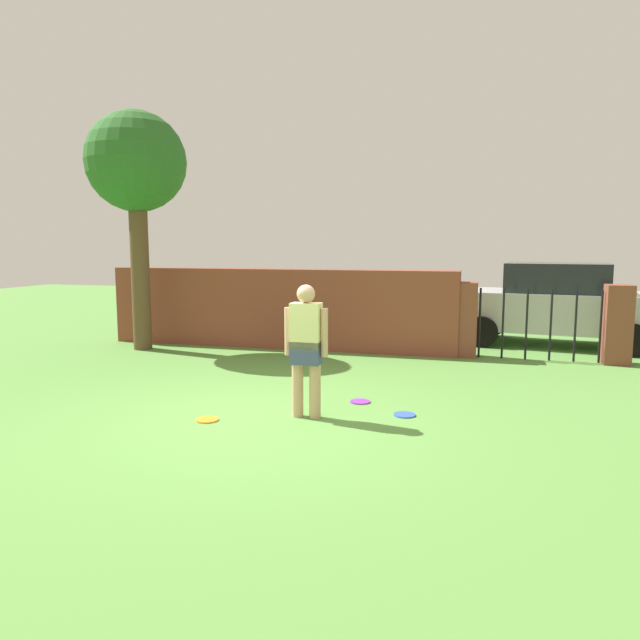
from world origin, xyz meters
TOP-DOWN VIEW (x-y plane):
  - ground_plane at (0.00, 0.00)m, footprint 40.00×40.00m
  - brick_wall at (-1.50, 4.85)m, footprint 7.24×0.50m
  - tree at (-4.07, 3.92)m, footprint 1.94×1.94m
  - person at (0.50, 0.28)m, footprint 0.54×0.23m
  - fence_gate at (3.52, 4.85)m, footprint 3.05×0.44m
  - car at (4.00, 6.67)m, footprint 4.39×2.34m
  - frisbee_purple at (1.00, 1.12)m, footprint 0.27×0.27m
  - frisbee_blue at (1.65, 0.66)m, footprint 0.27×0.27m
  - frisbee_orange at (-0.60, -0.18)m, footprint 0.27×0.27m

SIDE VIEW (x-z plane):
  - ground_plane at x=0.00m, z-range 0.00..0.00m
  - frisbee_purple at x=1.00m, z-range 0.00..0.02m
  - frisbee_blue at x=1.65m, z-range 0.00..0.02m
  - frisbee_orange at x=-0.60m, z-range 0.00..0.02m
  - fence_gate at x=3.52m, z-range 0.00..1.40m
  - brick_wall at x=-1.50m, z-range 0.00..1.61m
  - car at x=4.00m, z-range 0.00..1.72m
  - person at x=0.50m, z-range 0.09..1.71m
  - tree at x=-4.07m, z-range 1.25..5.92m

